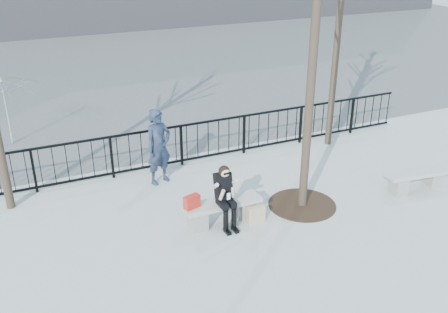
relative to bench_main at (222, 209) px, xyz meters
name	(u,v)px	position (x,y,z in m)	size (l,w,h in m)	color
ground	(223,222)	(0.00, 0.00, -0.30)	(120.00, 120.00, 0.00)	#9E9F99
street_surface	(88,64)	(0.00, 15.00, -0.30)	(60.00, 23.00, 0.01)	#474747
railing	(174,146)	(0.00, 3.00, 0.25)	(14.00, 0.06, 1.10)	black
tree_grate	(302,205)	(1.90, -0.10, -0.29)	(1.50, 1.50, 0.02)	black
bench_main	(222,209)	(0.00, 0.00, 0.00)	(1.65, 0.46, 0.49)	gray
bench_second	(417,178)	(4.74, -0.57, -0.01)	(1.60, 0.45, 0.47)	gray
seated_woman	(226,197)	(0.00, -0.16, 0.37)	(0.50, 0.64, 1.34)	black
handbag	(192,202)	(-0.66, 0.02, 0.32)	(0.33, 0.16, 0.27)	red
shopping_bag	(256,215)	(0.63, -0.30, -0.12)	(0.38, 0.14, 0.36)	#CBB68F
standing_man	(159,147)	(-0.61, 2.29, 0.62)	(0.68, 0.44, 1.85)	black
vendor_umbrella	(7,112)	(-3.72, 6.30, 0.68)	(2.15, 2.19, 1.97)	gold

